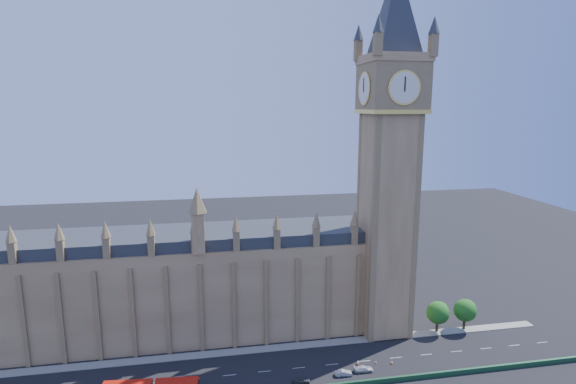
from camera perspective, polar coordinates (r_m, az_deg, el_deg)
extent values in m
plane|color=black|center=(110.62, -5.21, -21.95)|extent=(400.00, 400.00, 0.00)
cube|color=olive|center=(125.35, -17.96, -11.88)|extent=(120.00, 20.00, 25.00)
cube|color=#2D3035|center=(120.74, -18.36, -5.73)|extent=(120.00, 18.00, 3.00)
cube|color=olive|center=(119.93, 12.35, -4.29)|extent=(12.00, 12.00, 58.00)
cube|color=olive|center=(115.92, 13.08, 12.66)|extent=(14.00, 14.00, 12.00)
cylinder|color=silver|center=(109.37, 14.58, 12.71)|extent=(7.20, 0.30, 7.20)
cube|color=olive|center=(116.37, 13.23, 16.10)|extent=(14.50, 14.50, 2.00)
cube|color=gray|center=(118.65, -5.64, -19.44)|extent=(160.00, 3.00, 0.16)
cylinder|color=#382619|center=(131.97, 18.39, -15.72)|extent=(0.70, 0.70, 4.00)
sphere|color=#1B4F15|center=(130.47, 18.48, -14.34)|extent=(6.00, 6.00, 6.00)
sphere|color=#1B4F15|center=(130.82, 18.75, -13.99)|extent=(4.38, 4.38, 4.38)
cylinder|color=#382619|center=(135.75, 21.46, -15.15)|extent=(0.70, 0.70, 4.00)
sphere|color=#1B4F15|center=(134.29, 21.57, -13.80)|extent=(6.00, 6.00, 6.00)
sphere|color=#1B4F15|center=(134.68, 21.82, -13.47)|extent=(4.38, 4.38, 4.38)
imported|color=#3A3C42|center=(106.93, 1.71, -22.77)|extent=(3.83, 1.67, 1.29)
imported|color=#9FA2A6|center=(109.87, 7.05, -21.85)|extent=(3.93, 1.59, 1.27)
imported|color=silver|center=(111.81, 9.58, -21.27)|extent=(4.55, 1.94, 1.31)
cube|color=black|center=(114.76, 8.88, -20.70)|extent=(0.53, 0.53, 0.04)
cone|color=#F35F0C|center=(114.57, 8.89, -20.55)|extent=(0.58, 0.58, 0.75)
cylinder|color=white|center=(114.52, 8.89, -20.51)|extent=(0.36, 0.36, 0.13)
cube|color=black|center=(114.22, 8.86, -20.87)|extent=(0.53, 0.53, 0.04)
cone|color=#DB410B|center=(114.04, 8.87, -20.72)|extent=(0.59, 0.59, 0.73)
cylinder|color=white|center=(113.99, 8.87, -20.68)|extent=(0.35, 0.35, 0.12)
cube|color=black|center=(115.42, 11.09, -20.58)|extent=(0.44, 0.44, 0.04)
cone|color=orange|center=(115.27, 11.10, -20.46)|extent=(0.48, 0.48, 0.62)
cylinder|color=white|center=(115.23, 11.10, -20.42)|extent=(0.30, 0.30, 0.11)
cube|color=black|center=(115.99, 13.07, -20.50)|extent=(0.46, 0.46, 0.04)
cone|color=#D6640B|center=(115.80, 13.08, -20.35)|extent=(0.51, 0.51, 0.74)
cylinder|color=white|center=(115.75, 13.08, -20.30)|extent=(0.36, 0.36, 0.13)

